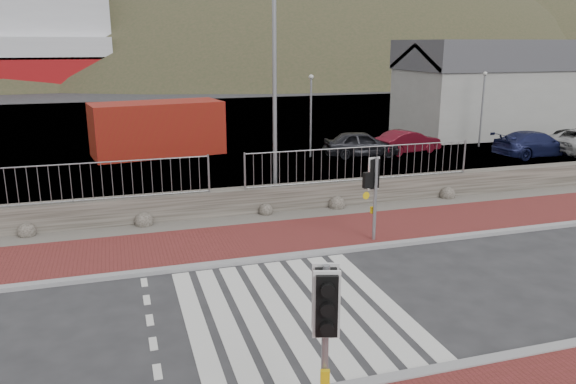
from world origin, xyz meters
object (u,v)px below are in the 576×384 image
object	(u,v)px
car_c	(535,144)
shipping_container	(157,129)
traffic_signal_near	(326,315)
traffic_signal_far	(375,181)
car_a	(361,144)
streetlight	(279,73)
car_e	(571,139)
car_b	(408,142)

from	to	relation	value
car_c	shipping_container	bearing A→B (deg)	68.39
traffic_signal_near	shipping_container	distance (m)	22.71
traffic_signal_far	car_a	size ratio (longest dim) A/B	0.66
traffic_signal_near	traffic_signal_far	distance (m)	8.49
streetlight	shipping_container	bearing A→B (deg)	123.29
traffic_signal_near	car_a	distance (m)	21.29
traffic_signal_far	shipping_container	distance (m)	16.14
car_e	car_a	bearing A→B (deg)	62.94
streetlight	car_b	xyz separation A→B (m)	(9.18, 7.33, -4.05)
car_a	car_b	world-z (taller)	car_a
streetlight	car_a	world-z (taller)	streetlight
traffic_signal_far	car_e	size ratio (longest dim) A/B	0.73
car_b	car_c	size ratio (longest dim) A/B	0.82
streetlight	car_a	distance (m)	10.50
traffic_signal_far	car_b	size ratio (longest dim) A/B	0.69
car_b	car_e	bearing A→B (deg)	-113.49
traffic_signal_far	shipping_container	world-z (taller)	shipping_container
traffic_signal_near	car_e	bearing A→B (deg)	56.99
car_c	traffic_signal_far	bearing A→B (deg)	121.44
car_b	traffic_signal_far	bearing A→B (deg)	134.26
streetlight	car_c	bearing A→B (deg)	33.22
traffic_signal_near	streetlight	xyz separation A→B (m)	(2.79, 11.90, 2.73)
car_a	car_c	xyz separation A→B (m)	(8.45, -2.58, -0.01)
shipping_container	car_c	world-z (taller)	shipping_container
car_c	car_e	xyz separation A→B (m)	(3.23, 1.02, -0.05)
traffic_signal_near	car_c	size ratio (longest dim) A/B	0.60
traffic_signal_far	streetlight	size ratio (longest dim) A/B	0.30
car_c	car_e	world-z (taller)	car_c
car_a	car_c	size ratio (longest dim) A/B	0.86
car_c	car_a	bearing A→B (deg)	70.01
car_a	car_e	xyz separation A→B (m)	(11.69, -1.57, -0.06)
car_c	car_e	size ratio (longest dim) A/B	1.28
shipping_container	car_e	size ratio (longest dim) A/B	1.87
car_e	car_b	bearing A→B (deg)	60.01
car_a	car_b	bearing A→B (deg)	-80.28
traffic_signal_near	streetlight	bearing A→B (deg)	93.84
traffic_signal_far	car_e	xyz separation A→B (m)	(16.67, 10.23, -1.23)
streetlight	car_a	xyz separation A→B (m)	(6.48, 7.22, -4.00)
streetlight	car_b	bearing A→B (deg)	54.58
car_e	traffic_signal_far	bearing A→B (deg)	102.12
traffic_signal_far	streetlight	distance (m)	5.59
traffic_signal_near	shipping_container	bearing A→B (deg)	108.50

